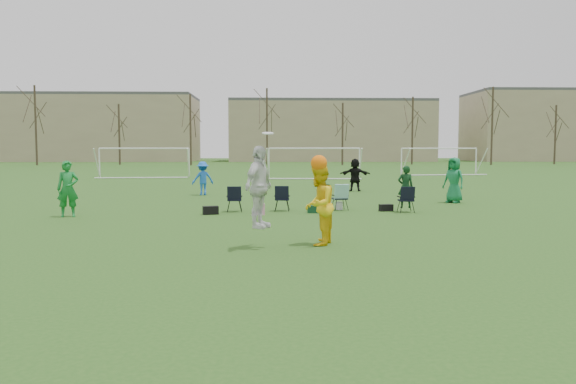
{
  "coord_description": "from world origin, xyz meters",
  "views": [
    {
      "loc": [
        0.47,
        -13.11,
        2.36
      ],
      "look_at": [
        0.93,
        1.33,
        1.25
      ],
      "focal_mm": 35.0,
      "sensor_mm": 36.0,
      "label": 1
    }
  ],
  "objects_px": {
    "fielder_blue": "(203,178)",
    "center_contest": "(294,197)",
    "goal_left": "(144,154)",
    "fielder_green_far": "(454,180)",
    "goal_mid": "(314,154)",
    "fielder_green_near": "(68,189)",
    "goal_right": "(439,154)",
    "fielder_black": "(355,175)"
  },
  "relations": [
    {
      "from": "fielder_green_near",
      "to": "center_contest",
      "type": "xyz_separation_m",
      "value": [
        7.62,
        -6.19,
        0.23
      ]
    },
    {
      "from": "fielder_black",
      "to": "goal_mid",
      "type": "xyz_separation_m",
      "value": [
        -1.21,
        13.96,
        1.01
      ]
    },
    {
      "from": "fielder_blue",
      "to": "goal_right",
      "type": "relative_size",
      "value": 0.23
    },
    {
      "from": "fielder_green_near",
      "to": "goal_right",
      "type": "xyz_separation_m",
      "value": [
        22.57,
        31.45,
        0.95
      ]
    },
    {
      "from": "fielder_black",
      "to": "fielder_blue",
      "type": "bearing_deg",
      "value": 23.97
    },
    {
      "from": "fielder_blue",
      "to": "center_contest",
      "type": "distance_m",
      "value": 15.75
    },
    {
      "from": "goal_left",
      "to": "goal_right",
      "type": "relative_size",
      "value": 1.01
    },
    {
      "from": "center_contest",
      "to": "goal_right",
      "type": "distance_m",
      "value": 40.5
    },
    {
      "from": "fielder_black",
      "to": "center_contest",
      "type": "distance_m",
      "value": 18.16
    },
    {
      "from": "fielder_green_near",
      "to": "goal_left",
      "type": "xyz_separation_m",
      "value": [
        -3.43,
        27.45,
        0.95
      ]
    },
    {
      "from": "goal_left",
      "to": "center_contest",
      "type": "bearing_deg",
      "value": -76.81
    },
    {
      "from": "fielder_blue",
      "to": "goal_mid",
      "type": "relative_size",
      "value": 0.23
    },
    {
      "from": "fielder_black",
      "to": "center_contest",
      "type": "xyz_separation_m",
      "value": [
        -4.16,
        -17.67,
        0.3
      ]
    },
    {
      "from": "fielder_green_far",
      "to": "goal_right",
      "type": "xyz_separation_m",
      "value": [
        7.47,
        26.8,
        0.93
      ]
    },
    {
      "from": "goal_left",
      "to": "fielder_green_far",
      "type": "bearing_deg",
      "value": -55.91
    },
    {
      "from": "goal_left",
      "to": "goal_mid",
      "type": "height_order",
      "value": "same"
    },
    {
      "from": "fielder_green_far",
      "to": "fielder_black",
      "type": "distance_m",
      "value": 7.6
    },
    {
      "from": "goal_left",
      "to": "goal_right",
      "type": "distance_m",
      "value": 26.31
    },
    {
      "from": "fielder_blue",
      "to": "center_contest",
      "type": "bearing_deg",
      "value": 83.57
    },
    {
      "from": "fielder_green_near",
      "to": "fielder_green_far",
      "type": "height_order",
      "value": "fielder_green_far"
    },
    {
      "from": "goal_mid",
      "to": "goal_right",
      "type": "bearing_deg",
      "value": 30.57
    },
    {
      "from": "fielder_black",
      "to": "goal_left",
      "type": "distance_m",
      "value": 22.07
    },
    {
      "from": "center_contest",
      "to": "goal_mid",
      "type": "relative_size",
      "value": 0.37
    },
    {
      "from": "fielder_green_near",
      "to": "fielder_black",
      "type": "bearing_deg",
      "value": 27.8
    },
    {
      "from": "fielder_green_far",
      "to": "goal_mid",
      "type": "height_order",
      "value": "goal_mid"
    },
    {
      "from": "fielder_green_far",
      "to": "center_contest",
      "type": "xyz_separation_m",
      "value": [
        -7.48,
        -10.83,
        0.22
      ]
    },
    {
      "from": "center_contest",
      "to": "goal_left",
      "type": "distance_m",
      "value": 35.41
    },
    {
      "from": "fielder_green_near",
      "to": "center_contest",
      "type": "height_order",
      "value": "center_contest"
    },
    {
      "from": "center_contest",
      "to": "fielder_blue",
      "type": "bearing_deg",
      "value": 104.82
    },
    {
      "from": "fielder_green_near",
      "to": "fielder_green_far",
      "type": "xyz_separation_m",
      "value": [
        15.09,
        4.65,
        0.02
      ]
    },
    {
      "from": "fielder_blue",
      "to": "goal_left",
      "type": "bearing_deg",
      "value": -90.37
    },
    {
      "from": "fielder_green_near",
      "to": "goal_mid",
      "type": "height_order",
      "value": "goal_mid"
    },
    {
      "from": "goal_mid",
      "to": "fielder_black",
      "type": "bearing_deg",
      "value": -81.07
    },
    {
      "from": "goal_left",
      "to": "goal_mid",
      "type": "relative_size",
      "value": 1.0
    },
    {
      "from": "center_contest",
      "to": "goal_left",
      "type": "xyz_separation_m",
      "value": [
        -11.05,
        33.64,
        0.71
      ]
    },
    {
      "from": "fielder_green_near",
      "to": "center_contest",
      "type": "distance_m",
      "value": 9.82
    },
    {
      "from": "fielder_green_near",
      "to": "fielder_blue",
      "type": "relative_size",
      "value": 1.14
    },
    {
      "from": "fielder_green_far",
      "to": "goal_left",
      "type": "height_order",
      "value": "goal_left"
    },
    {
      "from": "goal_right",
      "to": "goal_mid",
      "type": "bearing_deg",
      "value": -161.43
    },
    {
      "from": "goal_left",
      "to": "goal_mid",
      "type": "distance_m",
      "value": 14.14
    },
    {
      "from": "fielder_black",
      "to": "goal_right",
      "type": "bearing_deg",
      "value": -111.1
    },
    {
      "from": "center_contest",
      "to": "goal_mid",
      "type": "distance_m",
      "value": 31.78
    }
  ]
}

